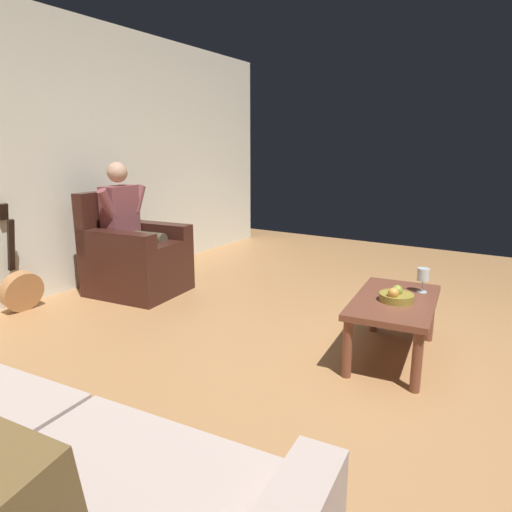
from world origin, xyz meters
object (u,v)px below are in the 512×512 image
object	(u,v)px
coffee_table	(394,308)
guitar	(21,287)
person_seated	(131,224)
fruit_bowl	(396,296)
wine_glass_near	(423,276)
armchair	(134,258)

from	to	relation	value
coffee_table	guitar	size ratio (longest dim) A/B	1.02
coffee_table	guitar	distance (m)	3.11
person_seated	fruit_bowl	xyz separation A→B (m)	(0.11, 2.60, -0.23)
coffee_table	person_seated	bearing A→B (deg)	-91.42
wine_glass_near	fruit_bowl	distance (m)	0.32
person_seated	wine_glass_near	xyz separation A→B (m)	(-0.18, 2.69, -0.14)
armchair	wine_glass_near	bearing A→B (deg)	86.93
armchair	guitar	xyz separation A→B (m)	(0.91, -0.43, -0.13)
person_seated	guitar	size ratio (longest dim) A/B	1.34
coffee_table	guitar	xyz separation A→B (m)	(0.85, -2.99, -0.14)
coffee_table	wine_glass_near	bearing A→B (deg)	154.11
person_seated	coffee_table	xyz separation A→B (m)	(0.06, 2.58, -0.33)
fruit_bowl	armchair	bearing A→B (deg)	-92.51
wine_glass_near	fruit_bowl	xyz separation A→B (m)	(0.29, -0.10, -0.08)
armchair	wine_glass_near	world-z (taller)	armchair
guitar	fruit_bowl	size ratio (longest dim) A/B	4.27
wine_glass_near	coffee_table	bearing A→B (deg)	-25.89
armchair	person_seated	size ratio (longest dim) A/B	0.78
armchair	person_seated	distance (m)	0.33
guitar	fruit_bowl	bearing A→B (deg)	104.91
guitar	coffee_table	bearing A→B (deg)	105.84
person_seated	fruit_bowl	world-z (taller)	person_seated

